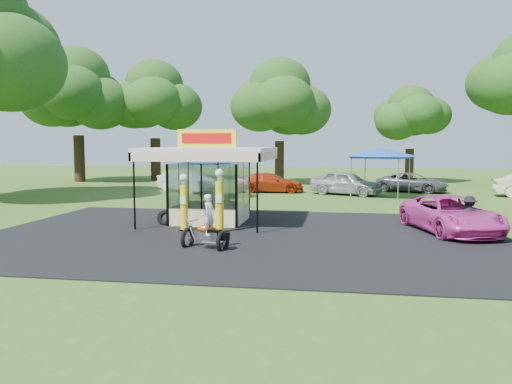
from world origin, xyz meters
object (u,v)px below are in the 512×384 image
motorcycle (208,227)px  spectator_east_a (469,216)px  kiosk_car (222,206)px  bg_car_b (270,183)px  gas_pump_right (220,203)px  bg_car_a (186,181)px  tent_west (207,159)px  gas_pump_left (184,204)px  tent_east (381,153)px  pink_sedan (451,215)px  bg_car_d (412,182)px  gas_station_kiosk (210,183)px  bg_car_c (346,183)px

motorcycle → spectator_east_a: (9.27, 3.94, 0.03)m
kiosk_car → bg_car_b: (0.77, 12.34, 0.23)m
motorcycle → kiosk_car: motorcycle is taller
gas_pump_right → bg_car_a: gas_pump_right is taller
gas_pump_right → tent_west: bearing=107.0°
tent_west → kiosk_car: bearing=-70.3°
spectator_east_a → gas_pump_left: bearing=7.5°
bg_car_b → tent_east: (7.72, -2.30, 2.26)m
motorcycle → pink_sedan: size_ratio=0.37×
bg_car_d → motorcycle: bearing=-179.9°
spectator_east_a → bg_car_d: (0.52, 18.29, -0.08)m
kiosk_car → bg_car_b: 12.36m
gas_station_kiosk → gas_pump_right: 2.87m
gas_station_kiosk → kiosk_car: bearing=90.0°
bg_car_a → tent_west: tent_west is taller
gas_station_kiosk → spectator_east_a: (10.64, -1.78, -1.00)m
tent_west → tent_east: 11.54m
bg_car_c → bg_car_d: bearing=-34.2°
tent_west → bg_car_c: bearing=20.5°
bg_car_a → bg_car_d: (16.56, 2.72, -0.11)m
spectator_east_a → tent_west: size_ratio=0.39×
gas_station_kiosk → tent_west: size_ratio=1.34×
gas_pump_left → bg_car_a: 17.02m
tent_west → tent_east: bearing=10.5°
tent_west → spectator_east_a: bearing=-41.5°
gas_pump_right → tent_east: (7.45, 14.86, 1.74)m
gas_pump_right → bg_car_c: size_ratio=0.51×
pink_sedan → bg_car_d: bearing=72.0°
kiosk_car → gas_pump_right: bearing=-167.8°
gas_pump_left → tent_east: (8.95, 14.74, 1.85)m
motorcycle → bg_car_b: size_ratio=0.40×
gas_station_kiosk → bg_car_a: bearing=111.4°
bg_car_a → tent_west: 4.79m
kiosk_car → tent_east: tent_east is taller
gas_pump_right → spectator_east_a: (9.60, 0.83, -0.44)m
bg_car_a → bg_car_b: size_ratio=1.01×
pink_sedan → bg_car_a: 21.51m
motorcycle → tent_east: tent_east is taller
gas_station_kiosk → bg_car_a: size_ratio=1.09×
motorcycle → pink_sedan: bearing=43.6°
bg_car_c → tent_west: size_ratio=1.24×
motorcycle → gas_station_kiosk: bearing=119.2°
spectator_east_a → gas_pump_right: bearing=8.8°
gas_pump_left → bg_car_b: size_ratio=0.48×
spectator_east_a → bg_car_b: spectator_east_a is taller
gas_station_kiosk → bg_car_c: bearing=65.2°
tent_west → tent_east: size_ratio=0.86×
gas_pump_left → bg_car_d: bearing=58.6°
gas_pump_left → gas_pump_right: size_ratio=0.92×
bg_car_b → bg_car_c: size_ratio=0.98×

